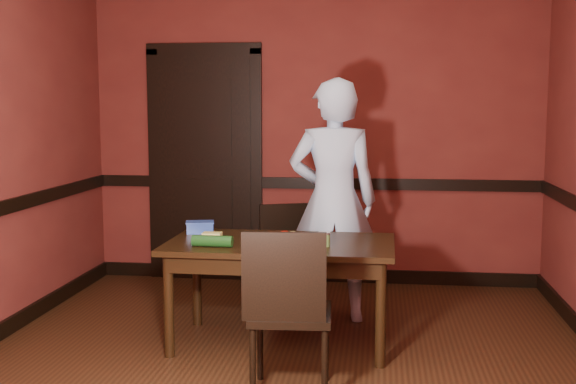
% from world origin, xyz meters
% --- Properties ---
extents(floor, '(4.00, 4.50, 0.01)m').
position_xyz_m(floor, '(0.00, 0.00, 0.00)').
color(floor, black).
rests_on(floor, ground).
extents(wall_back, '(4.00, 0.02, 2.70)m').
position_xyz_m(wall_back, '(0.00, 2.25, 1.35)').
color(wall_back, maroon).
rests_on(wall_back, ground).
extents(wall_front, '(4.00, 0.02, 2.70)m').
position_xyz_m(wall_front, '(0.00, -2.25, 1.35)').
color(wall_front, maroon).
rests_on(wall_front, ground).
extents(dado_back, '(4.00, 0.03, 0.10)m').
position_xyz_m(dado_back, '(0.00, 2.23, 0.90)').
color(dado_back, black).
rests_on(dado_back, ground).
extents(baseboard_back, '(4.00, 0.03, 0.12)m').
position_xyz_m(baseboard_back, '(0.00, 2.23, 0.06)').
color(baseboard_back, black).
rests_on(baseboard_back, ground).
extents(door, '(1.05, 0.07, 2.20)m').
position_xyz_m(door, '(-1.00, 2.22, 1.09)').
color(door, black).
rests_on(door, ground).
extents(dining_table, '(1.51, 0.86, 0.70)m').
position_xyz_m(dining_table, '(-0.06, 0.47, 0.35)').
color(dining_table, black).
rests_on(dining_table, floor).
extents(chair_far, '(0.51, 0.51, 0.84)m').
position_xyz_m(chair_far, '(-0.21, 1.11, 0.42)').
color(chair_far, black).
rests_on(chair_far, floor).
extents(chair_near, '(0.47, 0.47, 0.95)m').
position_xyz_m(chair_near, '(0.10, -0.35, 0.48)').
color(chair_near, black).
rests_on(chair_near, floor).
extents(person, '(0.69, 0.48, 1.80)m').
position_xyz_m(person, '(0.24, 1.09, 0.90)').
color(person, '#B3CFEE').
rests_on(person, floor).
extents(sandwich_plate, '(0.28, 0.28, 0.07)m').
position_xyz_m(sandwich_plate, '(-0.01, 0.45, 0.72)').
color(sandwich_plate, white).
rests_on(sandwich_plate, dining_table).
extents(sauce_jar, '(0.08, 0.08, 0.09)m').
position_xyz_m(sauce_jar, '(0.23, 0.35, 0.75)').
color(sauce_jar, '#5A7F3B').
rests_on(sauce_jar, dining_table).
extents(cheese_saucer, '(0.17, 0.17, 0.05)m').
position_xyz_m(cheese_saucer, '(-0.53, 0.47, 0.72)').
color(cheese_saucer, white).
rests_on(cheese_saucer, dining_table).
extents(food_tub, '(0.22, 0.18, 0.08)m').
position_xyz_m(food_tub, '(-0.68, 0.72, 0.74)').
color(food_tub, '#2E4FB3').
rests_on(food_tub, dining_table).
extents(wrapped_veg, '(0.26, 0.08, 0.07)m').
position_xyz_m(wrapped_veg, '(-0.47, 0.25, 0.74)').
color(wrapped_veg, '#163E14').
rests_on(wrapped_veg, dining_table).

